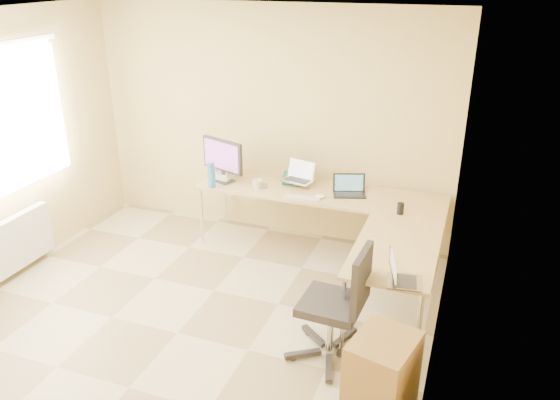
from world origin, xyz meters
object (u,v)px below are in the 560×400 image
(desk_return, at_px, (393,284))
(water_bottle, at_px, (211,175))
(desk_fan, at_px, (231,160))
(laptop_black, at_px, (350,186))
(cabinet, at_px, (381,380))
(office_chair, at_px, (331,303))
(mug, at_px, (257,184))
(desk_main, at_px, (319,222))
(laptop_center, at_px, (298,172))
(laptop_return, at_px, (405,271))
(keyboard, at_px, (302,198))
(monitor, at_px, (223,160))

(desk_return, distance_m, water_bottle, 2.27)
(water_bottle, relative_size, desk_fan, 0.97)
(laptop_black, relative_size, cabinet, 0.51)
(laptop_black, height_order, office_chair, office_chair)
(laptop_black, relative_size, mug, 3.02)
(desk_main, height_order, laptop_center, laptop_center)
(desk_main, height_order, water_bottle, water_bottle)
(mug, xyz_separation_m, office_chair, (1.24, -1.49, -0.28))
(laptop_return, distance_m, office_chair, 0.64)
(desk_fan, bearing_deg, keyboard, -4.05)
(desk_main, bearing_deg, keyboard, -112.30)
(desk_main, distance_m, mug, 0.79)
(water_bottle, bearing_deg, laptop_return, -29.14)
(laptop_center, bearing_deg, desk_main, -0.97)
(desk_fan, height_order, laptop_return, desk_fan)
(desk_fan, bearing_deg, laptop_return, -17.35)
(cabinet, bearing_deg, laptop_return, 101.80)
(laptop_center, bearing_deg, desk_return, -27.61)
(laptop_return, relative_size, office_chair, 0.30)
(laptop_return, bearing_deg, monitor, 48.63)
(desk_return, relative_size, laptop_black, 3.89)
(monitor, relative_size, mug, 5.12)
(desk_main, height_order, desk_return, same)
(keyboard, bearing_deg, monitor, 164.68)
(desk_main, height_order, cabinet, desk_main)
(office_chair, bearing_deg, keyboard, 119.53)
(desk_main, xyz_separation_m, desk_return, (0.98, -1.00, 0.00))
(laptop_black, xyz_separation_m, mug, (-0.97, -0.17, -0.05))
(laptop_center, xyz_separation_m, desk_fan, (-0.86, 0.13, -0.01))
(laptop_black, relative_size, laptop_return, 1.11)
(desk_main, bearing_deg, laptop_center, 166.02)
(laptop_return, bearing_deg, cabinet, 170.49)
(mug, xyz_separation_m, laptop_return, (1.77, -1.38, 0.05))
(desk_return, height_order, laptop_black, laptop_black)
(desk_main, distance_m, desk_fan, 1.25)
(desk_return, height_order, monitor, monitor)
(laptop_center, relative_size, cabinet, 0.49)
(monitor, xyz_separation_m, office_chair, (1.68, -1.57, -0.47))
(desk_fan, relative_size, laptop_return, 0.96)
(laptop_center, bearing_deg, office_chair, -50.62)
(desk_return, distance_m, keyboard, 1.36)
(laptop_center, distance_m, cabinet, 2.74)
(monitor, distance_m, keyboard, 1.02)
(mug, bearing_deg, laptop_black, 10.07)
(keyboard, xyz_separation_m, mug, (-0.54, 0.09, 0.04))
(water_bottle, xyz_separation_m, office_chair, (1.72, -1.37, -0.37))
(keyboard, relative_size, desk_fan, 1.29)
(monitor, bearing_deg, laptop_return, -13.25)
(mug, bearing_deg, desk_return, -26.94)
(laptop_return, bearing_deg, laptop_center, 32.80)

